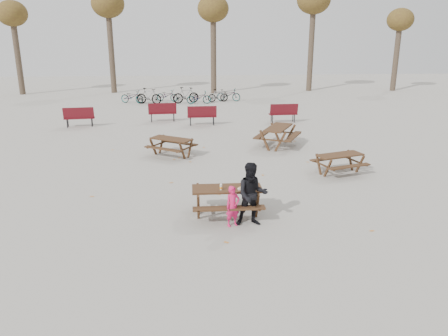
{
  "coord_description": "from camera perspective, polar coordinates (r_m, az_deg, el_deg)",
  "views": [
    {
      "loc": [
        -0.9,
        -10.56,
        4.59
      ],
      "look_at": [
        0.0,
        1.0,
        1.0
      ],
      "focal_mm": 35.0,
      "sensor_mm": 36.0,
      "label": 1
    }
  ],
  "objects": [
    {
      "name": "ground",
      "position": [
        11.55,
        0.39,
        -6.21
      ],
      "size": [
        80.0,
        80.0,
        0.0
      ],
      "primitive_type": "plane",
      "color": "gray",
      "rests_on": "ground"
    },
    {
      "name": "child",
      "position": [
        10.77,
        1.15,
        -5.01
      ],
      "size": [
        0.45,
        0.38,
        1.04
      ],
      "primitive_type": "imported",
      "rotation": [
        0.0,
        0.0,
        0.41
      ],
      "color": "#E31C5C",
      "rests_on": "ground"
    },
    {
      "name": "bicycle_row",
      "position": [
        30.52,
        -5.63,
        9.36
      ],
      "size": [
        8.44,
        2.25,
        1.1
      ],
      "color": "black",
      "rests_on": "ground"
    },
    {
      "name": "park_bench_row",
      "position": [
        23.21,
        -5.41,
        7.01
      ],
      "size": [
        12.19,
        1.75,
        1.03
      ],
      "color": "maroon",
      "rests_on": "ground"
    },
    {
      "name": "picnic_table_north",
      "position": [
        17.1,
        -6.86,
        2.72
      ],
      "size": [
        2.09,
        1.99,
        0.7
      ],
      "primitive_type": null,
      "rotation": [
        0.0,
        0.0,
        -0.58
      ],
      "color": "#362113",
      "rests_on": "ground"
    },
    {
      "name": "adult",
      "position": [
        10.74,
        3.69,
        -3.47
      ],
      "size": [
        0.79,
        0.61,
        1.61
      ],
      "primitive_type": "imported",
      "rotation": [
        0.0,
        0.0,
        -0.0
      ],
      "color": "black",
      "rests_on": "ground"
    },
    {
      "name": "tree_row",
      "position": [
        35.8,
        -1.66,
        19.76
      ],
      "size": [
        32.17,
        3.52,
        8.26
      ],
      "color": "#382B21",
      "rests_on": "ground"
    },
    {
      "name": "bread_roll",
      "position": [
        11.11,
        2.27,
        -2.56
      ],
      "size": [
        0.14,
        0.06,
        0.05
      ],
      "primitive_type": "ellipsoid",
      "color": "tan",
      "rests_on": "food_tray"
    },
    {
      "name": "main_picnic_table",
      "position": [
        11.33,
        0.39,
        -3.49
      ],
      "size": [
        1.8,
        1.45,
        0.78
      ],
      "color": "#362113",
      "rests_on": "ground"
    },
    {
      "name": "fallen_leaves",
      "position": [
        13.92,
        1.58,
        -2.05
      ],
      "size": [
        11.0,
        11.0,
        0.01
      ],
      "primitive_type": null,
      "color": "#C3762E",
      "rests_on": "ground"
    },
    {
      "name": "picnic_table_east",
      "position": [
        15.35,
        14.84,
        0.53
      ],
      "size": [
        1.89,
        1.69,
        0.68
      ],
      "primitive_type": null,
      "rotation": [
        0.0,
        0.0,
        0.32
      ],
      "color": "#362113",
      "rests_on": "ground"
    },
    {
      "name": "soda_bottle",
      "position": [
        11.09,
        -0.39,
        -2.53
      ],
      "size": [
        0.07,
        0.07,
        0.17
      ],
      "color": "silver",
      "rests_on": "main_picnic_table"
    },
    {
      "name": "picnic_table_far",
      "position": [
        18.55,
        7.04,
        4.08
      ],
      "size": [
        2.28,
        2.45,
        0.84
      ],
      "primitive_type": null,
      "rotation": [
        0.0,
        0.0,
        1.11
      ],
      "color": "#362113",
      "rests_on": "ground"
    },
    {
      "name": "food_tray",
      "position": [
        11.13,
        2.27,
        -2.77
      ],
      "size": [
        0.18,
        0.11,
        0.03
      ],
      "primitive_type": "cube",
      "color": "white",
      "rests_on": "main_picnic_table"
    }
  ]
}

